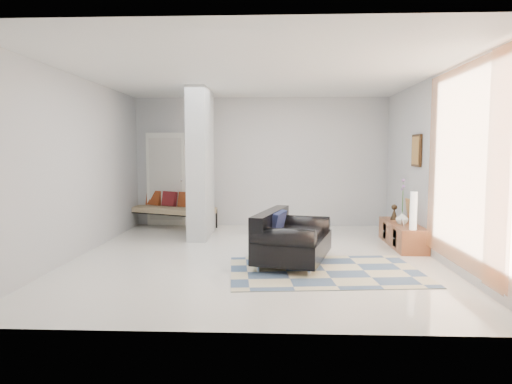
{
  "coord_description": "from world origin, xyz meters",
  "views": [
    {
      "loc": [
        0.31,
        -7.0,
        1.65
      ],
      "look_at": [
        -0.01,
        0.6,
        0.96
      ],
      "focal_mm": 32.0,
      "sensor_mm": 36.0,
      "label": 1
    }
  ],
  "objects": [
    {
      "name": "floor",
      "position": [
        0.0,
        0.0,
        0.0
      ],
      "size": [
        6.0,
        6.0,
        0.0
      ],
      "primitive_type": "plane",
      "color": "white",
      "rests_on": "ground"
    },
    {
      "name": "ceiling",
      "position": [
        0.0,
        0.0,
        2.8
      ],
      "size": [
        6.0,
        6.0,
        0.0
      ],
      "primitive_type": "plane",
      "rotation": [
        3.14,
        0.0,
        0.0
      ],
      "color": "white",
      "rests_on": "wall_back"
    },
    {
      "name": "wall_back",
      "position": [
        0.0,
        3.0,
        1.4
      ],
      "size": [
        6.0,
        0.0,
        6.0
      ],
      "primitive_type": "plane",
      "rotation": [
        1.57,
        0.0,
        0.0
      ],
      "color": "silver",
      "rests_on": "ground"
    },
    {
      "name": "wall_front",
      "position": [
        0.0,
        -3.0,
        1.4
      ],
      "size": [
        6.0,
        0.0,
        6.0
      ],
      "primitive_type": "plane",
      "rotation": [
        -1.57,
        0.0,
        0.0
      ],
      "color": "silver",
      "rests_on": "ground"
    },
    {
      "name": "wall_left",
      "position": [
        -2.75,
        0.0,
        1.4
      ],
      "size": [
        0.0,
        6.0,
        6.0
      ],
      "primitive_type": "plane",
      "rotation": [
        1.57,
        0.0,
        1.57
      ],
      "color": "silver",
      "rests_on": "ground"
    },
    {
      "name": "wall_right",
      "position": [
        2.75,
        0.0,
        1.4
      ],
      "size": [
        0.0,
        6.0,
        6.0
      ],
      "primitive_type": "plane",
      "rotation": [
        1.57,
        0.0,
        -1.57
      ],
      "color": "silver",
      "rests_on": "ground"
    },
    {
      "name": "partition_column",
      "position": [
        -1.1,
        1.6,
        1.4
      ],
      "size": [
        0.35,
        1.2,
        2.8
      ],
      "primitive_type": "cube",
      "color": "#B8BDBF",
      "rests_on": "floor"
    },
    {
      "name": "hallway_door",
      "position": [
        -2.1,
        2.96,
        1.02
      ],
      "size": [
        0.85,
        0.06,
        2.04
      ],
      "primitive_type": "cube",
      "color": "white",
      "rests_on": "floor"
    },
    {
      "name": "curtain",
      "position": [
        2.67,
        -1.15,
        1.45
      ],
      "size": [
        0.0,
        2.55,
        2.55
      ],
      "primitive_type": "plane",
      "rotation": [
        1.57,
        0.0,
        1.57
      ],
      "color": "orange",
      "rests_on": "wall_right"
    },
    {
      "name": "wall_art",
      "position": [
        2.72,
        0.9,
        1.65
      ],
      "size": [
        0.04,
        0.45,
        0.55
      ],
      "primitive_type": "cube",
      "color": "#35200E",
      "rests_on": "wall_right"
    },
    {
      "name": "media_console",
      "position": [
        2.52,
        0.9,
        0.21
      ],
      "size": [
        0.45,
        1.59,
        0.8
      ],
      "color": "brown",
      "rests_on": "floor"
    },
    {
      "name": "loveseat",
      "position": [
        0.52,
        -0.38,
        0.36
      ],
      "size": [
        1.26,
        1.71,
        0.76
      ],
      "rotation": [
        0.0,
        0.0,
        -0.26
      ],
      "color": "silver",
      "rests_on": "floor"
    },
    {
      "name": "daybed",
      "position": [
        -1.91,
        2.63,
        0.41
      ],
      "size": [
        1.96,
        1.39,
        0.77
      ],
      "rotation": [
        0.0,
        0.0,
        -0.38
      ],
      "color": "black",
      "rests_on": "floor"
    },
    {
      "name": "area_rug",
      "position": [
        1.0,
        -0.86,
        0.01
      ],
      "size": [
        2.73,
        1.95,
        0.01
      ],
      "primitive_type": "cube",
      "rotation": [
        0.0,
        0.0,
        0.09
      ],
      "color": "beige",
      "rests_on": "floor"
    },
    {
      "name": "cylinder_lamp",
      "position": [
        2.5,
        0.24,
        0.7
      ],
      "size": [
        0.11,
        0.11,
        0.6
      ],
      "primitive_type": "cylinder",
      "color": "white",
      "rests_on": "media_console"
    },
    {
      "name": "bronze_figurine",
      "position": [
        2.47,
        1.28,
        0.54
      ],
      "size": [
        0.15,
        0.15,
        0.28
      ],
      "primitive_type": null,
      "rotation": [
        0.0,
        0.0,
        0.07
      ],
      "color": "#2E2114",
      "rests_on": "media_console"
    },
    {
      "name": "vase",
      "position": [
        2.47,
        0.76,
        0.51
      ],
      "size": [
        0.24,
        0.24,
        0.22
      ],
      "primitive_type": "imported",
      "rotation": [
        0.0,
        0.0,
        -0.15
      ],
      "color": "white",
      "rests_on": "media_console"
    }
  ]
}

